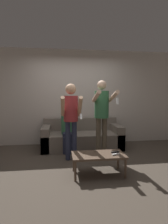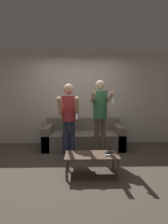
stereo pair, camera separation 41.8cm
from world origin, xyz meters
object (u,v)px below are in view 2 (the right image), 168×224
(person_standing_left, at_px, (69,113))
(person_seated, at_px, (68,125))
(person_standing_right, at_px, (100,110))
(coffee_table, at_px, (92,157))
(remote_far, at_px, (109,153))
(remote_near, at_px, (109,155))
(couch, at_px, (84,138))

(person_standing_left, xyz_separation_m, person_seated, (-0.06, 0.67, -0.38))
(person_standing_right, distance_m, coffee_table, 1.10)
(coffee_table, relative_size, remote_far, 6.03)
(remote_near, bearing_deg, person_seated, 117.40)
(person_standing_left, height_order, person_seated, person_standing_left)
(coffee_table, bearing_deg, couch, 93.55)
(person_standing_left, height_order, remote_near, person_standing_left)
(person_standing_right, bearing_deg, coffee_table, -106.86)
(person_standing_left, distance_m, remote_near, 1.30)
(remote_near, distance_m, remote_far, 0.12)
(person_seated, bearing_deg, couch, 28.06)
(couch, height_order, person_standing_right, person_standing_right)
(couch, bearing_deg, person_seated, -151.94)
(couch, xyz_separation_m, person_standing_right, (0.34, -0.89, 0.81))
(couch, height_order, person_seated, person_seated)
(person_standing_left, distance_m, person_seated, 0.77)
(person_standing_right, bearing_deg, remote_far, -83.63)
(person_seated, bearing_deg, remote_far, -59.90)
(couch, distance_m, person_seated, 0.59)
(person_seated, bearing_deg, person_standing_right, -42.59)
(couch, xyz_separation_m, remote_near, (0.39, -1.74, 0.12))
(person_standing_left, xyz_separation_m, person_standing_right, (0.67, -0.01, 0.06))
(coffee_table, xyz_separation_m, remote_near, (0.29, -0.08, 0.05))
(person_standing_left, relative_size, person_seated, 1.42)
(person_standing_left, relative_size, person_standing_right, 0.96)
(couch, height_order, remote_near, couch)
(couch, distance_m, person_standing_right, 1.25)
(couch, bearing_deg, remote_far, -75.57)
(couch, distance_m, remote_near, 1.79)
(person_standing_left, height_order, coffee_table, person_standing_left)
(person_standing_right, distance_m, remote_far, 1.02)
(person_standing_right, xyz_separation_m, remote_near, (0.06, -0.85, -0.70))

